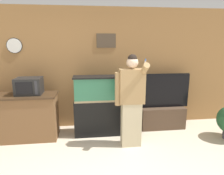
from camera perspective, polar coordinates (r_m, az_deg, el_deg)
wall_back_paneled at (r=4.42m, az=-4.89°, el=5.35°), size 10.00×0.08×2.60m
counter_island at (r=4.32m, az=-25.27°, el=-7.66°), size 1.51×0.55×0.90m
microwave at (r=4.11m, az=-22.60°, el=0.39°), size 0.47×0.37×0.32m
aquarium_on_stand at (r=4.09m, az=-2.87°, el=-5.16°), size 1.13×0.36×1.22m
tv_on_stand at (r=4.61m, az=14.05°, el=-6.72°), size 1.17×0.40×1.22m
person_standing at (r=3.56m, az=5.47°, el=-3.54°), size 0.53×0.40×1.68m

